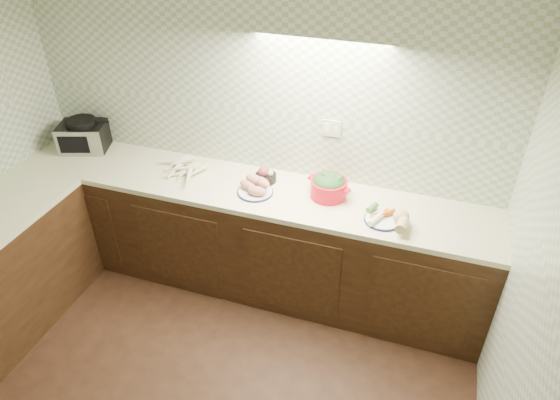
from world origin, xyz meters
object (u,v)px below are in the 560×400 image
(sweet_potato_plate, at_px, (256,187))
(dutch_oven, at_px, (329,186))
(toaster_oven, at_px, (84,135))
(parsnip_pile, at_px, (182,170))
(veg_plate, at_px, (391,217))
(onion_bowl, at_px, (265,176))

(sweet_potato_plate, bearing_deg, dutch_oven, 13.20)
(toaster_oven, distance_m, parsnip_pile, 0.95)
(parsnip_pile, relative_size, veg_plate, 1.25)
(onion_bowl, bearing_deg, dutch_oven, -5.64)
(onion_bowl, bearing_deg, toaster_oven, 179.90)
(parsnip_pile, distance_m, dutch_oven, 1.12)
(sweet_potato_plate, height_order, dutch_oven, dutch_oven)
(toaster_oven, xyz_separation_m, dutch_oven, (2.06, -0.05, -0.03))
(sweet_potato_plate, bearing_deg, veg_plate, -3.28)
(onion_bowl, bearing_deg, sweet_potato_plate, -94.04)
(sweet_potato_plate, bearing_deg, onion_bowl, 85.96)
(parsnip_pile, height_order, sweet_potato_plate, sweet_potato_plate)
(sweet_potato_plate, height_order, onion_bowl, same)
(sweet_potato_plate, distance_m, onion_bowl, 0.17)
(toaster_oven, bearing_deg, sweet_potato_plate, -24.92)
(parsnip_pile, bearing_deg, dutch_oven, 2.87)
(toaster_oven, xyz_separation_m, veg_plate, (2.52, -0.22, -0.08))
(toaster_oven, distance_m, onion_bowl, 1.57)
(toaster_oven, xyz_separation_m, parsnip_pile, (0.94, -0.11, -0.09))
(toaster_oven, height_order, sweet_potato_plate, toaster_oven)
(parsnip_pile, relative_size, onion_bowl, 2.54)
(onion_bowl, xyz_separation_m, dutch_oven, (0.49, -0.05, 0.04))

